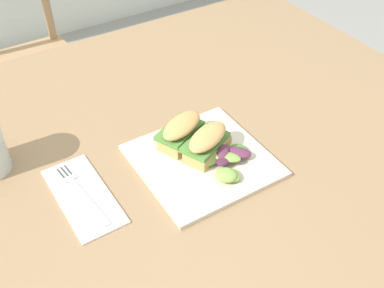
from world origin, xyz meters
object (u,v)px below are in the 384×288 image
(dining_table, at_px, (192,166))
(sandwich_half_front, at_px, (207,143))
(plate_lunch, at_px, (202,160))
(chair_wooden_far, at_px, (24,64))
(sandwich_half_back, at_px, (181,131))
(fork_on_napkin, at_px, (79,189))

(dining_table, height_order, sandwich_half_front, sandwich_half_front)
(plate_lunch, bearing_deg, chair_wooden_far, 96.14)
(plate_lunch, bearing_deg, sandwich_half_back, 96.49)
(plate_lunch, xyz_separation_m, sandwich_half_back, (-0.01, 0.07, 0.03))
(plate_lunch, height_order, sandwich_half_back, sandwich_half_back)
(dining_table, height_order, sandwich_half_back, sandwich_half_back)
(dining_table, height_order, chair_wooden_far, chair_wooden_far)
(dining_table, xyz_separation_m, plate_lunch, (-0.04, -0.10, 0.12))
(plate_lunch, distance_m, fork_on_napkin, 0.25)
(dining_table, xyz_separation_m, chair_wooden_far, (-0.16, 0.98, -0.18))
(sandwich_half_front, bearing_deg, fork_on_napkin, 169.92)
(sandwich_half_front, relative_size, sandwich_half_back, 1.00)
(chair_wooden_far, bearing_deg, plate_lunch, -83.86)
(chair_wooden_far, relative_size, sandwich_half_back, 7.16)
(dining_table, xyz_separation_m, sandwich_half_back, (-0.05, -0.04, 0.15))
(sandwich_half_front, relative_size, fork_on_napkin, 0.65)
(sandwich_half_back, height_order, fork_on_napkin, sandwich_half_back)
(chair_wooden_far, xyz_separation_m, sandwich_half_front, (0.13, -1.07, 0.33))
(chair_wooden_far, xyz_separation_m, fork_on_napkin, (-0.13, -1.02, 0.30))
(dining_table, height_order, plate_lunch, plate_lunch)
(sandwich_half_front, xyz_separation_m, sandwich_half_back, (-0.03, 0.06, 0.00))
(dining_table, relative_size, chair_wooden_far, 1.42)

